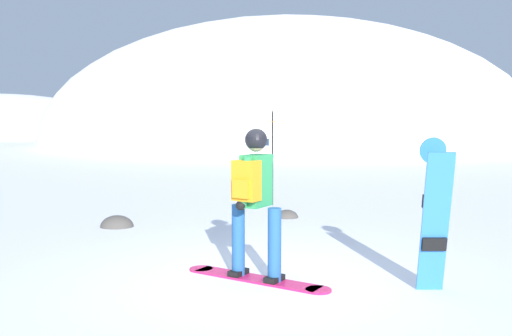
# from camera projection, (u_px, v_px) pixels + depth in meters

# --- Properties ---
(ground_plane) EXTENTS (300.00, 300.00, 0.00)m
(ground_plane) POSITION_uv_depth(u_px,v_px,m) (260.00, 281.00, 6.41)
(ground_plane) COLOR white
(ridge_peak_main) EXTENTS (31.94, 28.75, 16.25)m
(ridge_peak_main) POSITION_uv_depth(u_px,v_px,m) (284.00, 144.00, 38.11)
(ridge_peak_main) COLOR white
(ridge_peak_main) RESTS_ON ground
(snowboarder_main) EXTENTS (1.60, 1.11, 1.71)m
(snowboarder_main) POSITION_uv_depth(u_px,v_px,m) (252.00, 200.00, 6.33)
(snowboarder_main) COLOR #D11E5B
(snowboarder_main) RESTS_ON ground
(spare_snowboard) EXTENTS (0.28, 0.35, 1.63)m
(spare_snowboard) POSITION_uv_depth(u_px,v_px,m) (432.00, 215.00, 5.91)
(spare_snowboard) COLOR blue
(spare_snowboard) RESTS_ON ground
(piste_marker_near) EXTENTS (0.20, 0.20, 1.99)m
(piste_marker_near) POSITION_uv_depth(u_px,v_px,m) (270.00, 151.00, 11.76)
(piste_marker_near) COLOR black
(piste_marker_near) RESTS_ON ground
(rock_dark) EXTENTS (0.55, 0.47, 0.39)m
(rock_dark) POSITION_uv_depth(u_px,v_px,m) (114.00, 227.00, 9.52)
(rock_dark) COLOR #4C4742
(rock_dark) RESTS_ON ground
(rock_mid) EXTENTS (0.41, 0.35, 0.29)m
(rock_mid) POSITION_uv_depth(u_px,v_px,m) (284.00, 218.00, 10.40)
(rock_mid) COLOR #4C4742
(rock_mid) RESTS_ON ground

